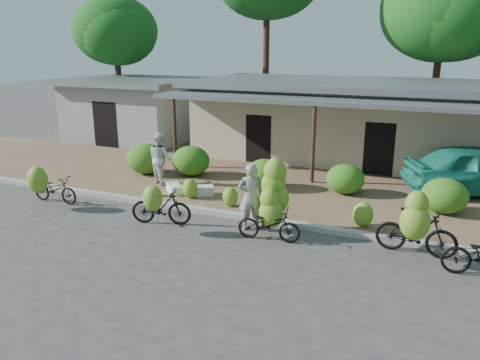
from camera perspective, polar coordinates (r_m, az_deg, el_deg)
The scene contains 23 objects.
ground at distance 11.47m, azimuth 0.62°, elevation -8.72°, with size 100.00×100.00×0.00m, color #3D3A38.
sidewalk at distance 15.87m, azimuth 7.68°, elevation -1.48°, with size 60.00×6.00×0.12m, color olive.
curb at distance 13.16m, azimuth 4.03°, elevation -5.05°, with size 60.00×0.25×0.15m, color #A8A399.
shop_main at distance 21.14m, azimuth 12.36°, elevation 7.32°, with size 13.00×8.50×3.35m.
shop_grey at distance 25.70m, azimuth -12.67°, elevation 8.57°, with size 7.00×6.00×3.15m.
tree_back_left at distance 28.83m, azimuth -15.15°, elevation 17.35°, with size 4.92×4.78×7.53m.
tree_center_right at distance 26.27m, azimuth 23.15°, elevation 18.54°, with size 6.09×6.04×8.80m.
hedge_0 at distance 18.01m, azimuth -11.37°, elevation 2.56°, with size 1.48×1.33×1.15m, color #255E15.
hedge_1 at distance 17.50m, azimuth -6.00°, elevation 2.34°, with size 1.43×1.29×1.11m, color #255E15.
hedge_2 at distance 15.88m, azimuth 3.07°, elevation 0.78°, with size 1.29×1.16×1.01m, color #255E15.
hedge_3 at distance 15.66m, azimuth 12.70°, elevation 0.12°, with size 1.25×1.13×0.98m, color #255E15.
hedge_4 at distance 14.73m, azimuth 23.67°, elevation -1.78°, with size 1.32×1.19×1.03m, color #255E15.
bike_far_left at distance 15.75m, azimuth -22.10°, elevation -0.77°, with size 1.67×1.23×1.33m.
bike_left at distance 13.04m, azimuth -9.77°, elevation -3.05°, with size 1.77×1.32×1.31m.
bike_center at distance 12.10m, azimuth 3.91°, elevation -3.15°, with size 1.68×1.21×2.04m.
bike_right at distance 11.65m, azimuth 20.66°, elevation -5.50°, with size 1.90×1.25×1.76m.
loose_banana_a at distance 14.94m, azimuth -6.11°, elevation -1.04°, with size 0.50×0.43×0.63m, color #76A82A.
loose_banana_b at distance 14.11m, azimuth -1.19°, elevation -2.06°, with size 0.48×0.41×0.60m, color #76A82A.
loose_banana_c at distance 12.96m, azimuth 14.74°, elevation -4.08°, with size 0.54×0.46×0.68m, color #76A82A.
sack_near at distance 15.23m, azimuth -4.86°, elevation -1.31°, with size 0.85×0.40×0.30m, color white.
sack_far at distance 15.58m, azimuth -7.97°, elevation -1.05°, with size 0.75×0.38×0.28m, color white.
vendor at distance 12.48m, azimuth 1.31°, elevation -2.06°, with size 0.68×0.44×1.85m, color gray.
bystander at distance 16.60m, azimuth -9.69°, elevation 2.65°, with size 0.87×0.68×1.80m, color silver.
Camera 1 is at (4.05, -9.59, 4.81)m, focal length 35.00 mm.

